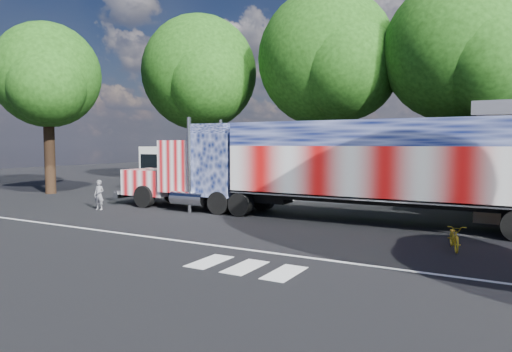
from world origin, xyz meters
The scene contains 10 objects.
ground centered at (0.00, 0.00, 0.00)m, with size 100.00×100.00×0.00m, color black.
lane_markings centered at (1.71, -3.77, 0.01)m, with size 30.00×2.67×0.01m.
semi_truck centered at (3.31, 3.89, 2.42)m, with size 22.02×3.48×4.69m.
coach_bus centered at (-6.44, 9.09, 1.66)m, with size 10.98×2.56×3.20m.
woman centered at (-8.13, 0.98, 0.77)m, with size 0.56×0.37×1.54m, color slate.
bicycle centered at (8.83, 0.27, 0.41)m, with size 0.55×1.57×0.83m, color gold.
tree_n_mid centered at (-1.82, 17.44, 9.69)m, with size 10.81×10.29×14.90m.
tree_ne_a centered at (7.19, 16.38, 9.27)m, with size 9.51×9.05×13.86m.
tree_nw_a centered at (-12.64, 16.14, 9.29)m, with size 10.09×9.61×14.15m.
tree_w_a centered at (-16.88, 4.70, 7.92)m, with size 7.31×6.97×11.46m.
Camera 1 is at (10.28, -15.47, 3.41)m, focal length 32.00 mm.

